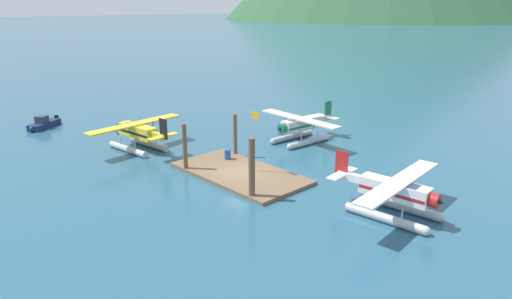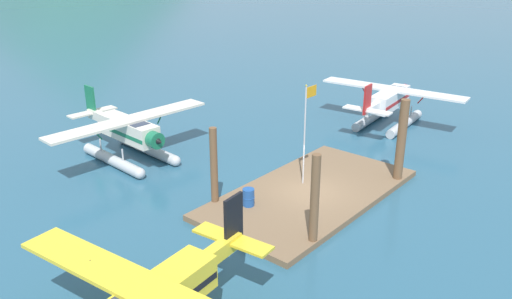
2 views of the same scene
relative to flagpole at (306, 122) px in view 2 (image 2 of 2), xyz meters
name	(u,v)px [view 2 (image 2 of 2)]	position (x,y,z in m)	size (l,w,h in m)	color
ground_plane	(310,196)	(-0.70, -0.86, -3.70)	(1200.00, 1200.00, 0.00)	#285670
dock_platform	(310,194)	(-0.70, -0.86, -3.55)	(12.03, 6.18, 0.30)	brown
piling_near_left	(315,202)	(-4.58, -3.71, -1.56)	(0.38, 0.38, 4.28)	brown
piling_near_right	(401,143)	(3.75, -3.57, -1.33)	(0.48, 0.48, 4.75)	brown
piling_far_left	(214,168)	(-4.68, 2.11, -1.62)	(0.37, 0.37, 4.15)	brown
flagpole	(306,122)	(0.00, 0.00, 0.00)	(0.95, 0.10, 5.40)	silver
fuel_drum	(248,197)	(-3.96, 0.53, -2.96)	(0.62, 0.62, 0.88)	#1E4C99
seaplane_cream_bow_left	(129,135)	(-3.62, 10.32, -2.12)	(10.47, 7.98, 3.84)	#B7BABF
seaplane_white_stbd_fwd	(390,104)	(12.56, 1.48, -2.12)	(7.96, 10.49, 3.84)	#B7BABF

